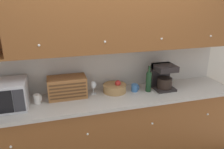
% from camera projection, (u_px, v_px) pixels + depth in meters
% --- Properties ---
extents(ground_plane, '(24.00, 24.00, 0.00)m').
position_uv_depth(ground_plane, '(108.00, 143.00, 3.23)').
color(ground_plane, slate).
extents(wall_back, '(5.52, 0.06, 2.60)m').
position_uv_depth(wall_back, '(107.00, 58.00, 2.83)').
color(wall_back, beige).
rests_on(wall_back, ground_plane).
extents(counter_unit, '(3.14, 0.61, 0.90)m').
position_uv_depth(counter_unit, '(114.00, 127.00, 2.82)').
color(counter_unit, brown).
rests_on(counter_unit, ground_plane).
extents(backsplash_panel, '(3.12, 0.01, 0.55)m').
position_uv_depth(backsplash_panel, '(108.00, 68.00, 2.84)').
color(backsplash_panel, '#B7B2A8').
rests_on(backsplash_panel, counter_unit).
extents(upper_cabinets, '(3.12, 0.39, 0.78)m').
position_uv_depth(upper_cabinets, '(125.00, 16.00, 2.51)').
color(upper_cabinets, brown).
rests_on(upper_cabinets, backsplash_panel).
extents(microwave, '(0.48, 0.38, 0.30)m').
position_uv_depth(microwave, '(3.00, 95.00, 2.33)').
color(microwave, silver).
rests_on(microwave, counter_unit).
extents(mug, '(0.09, 0.08, 0.10)m').
position_uv_depth(mug, '(37.00, 99.00, 2.47)').
color(mug, silver).
rests_on(mug, counter_unit).
extents(bread_box, '(0.45, 0.25, 0.25)m').
position_uv_depth(bread_box, '(67.00, 87.00, 2.60)').
color(bread_box, '#996033').
rests_on(bread_box, counter_unit).
extents(wine_glass, '(0.08, 0.08, 0.17)m').
position_uv_depth(wine_glass, '(93.00, 85.00, 2.69)').
color(wine_glass, silver).
rests_on(wine_glass, counter_unit).
extents(fruit_basket, '(0.29, 0.29, 0.16)m').
position_uv_depth(fruit_basket, '(115.00, 88.00, 2.77)').
color(fruit_basket, '#A87F4C').
rests_on(fruit_basket, counter_unit).
extents(mug_blue_second, '(0.10, 0.08, 0.09)m').
position_uv_depth(mug_blue_second, '(135.00, 88.00, 2.79)').
color(mug_blue_second, '#38669E').
rests_on(mug_blue_second, counter_unit).
extents(wine_bottle, '(0.07, 0.07, 0.34)m').
position_uv_depth(wine_bottle, '(149.00, 80.00, 2.76)').
color(wine_bottle, '#19381E').
rests_on(wine_bottle, counter_unit).
extents(coffee_maker, '(0.26, 0.26, 0.33)m').
position_uv_depth(coffee_maker, '(163.00, 77.00, 2.84)').
color(coffee_maker, black).
rests_on(coffee_maker, counter_unit).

